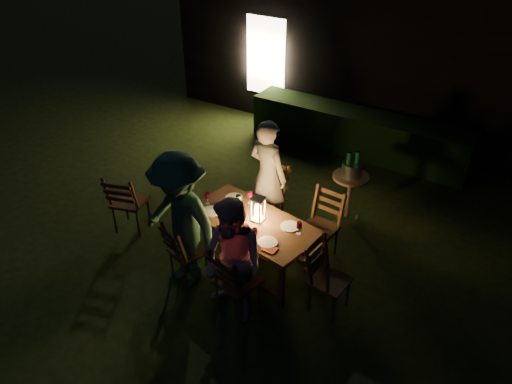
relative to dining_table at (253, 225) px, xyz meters
The scene contains 29 objects.
garden_envelope 6.33m from the dining_table, 86.22° to the left, with size 40.00×40.00×3.20m.
dining_table is the anchor object (origin of this frame).
chair_near_left 0.97m from the dining_table, 130.66° to the right, with size 0.53×0.55×0.93m.
chair_near_right 0.96m from the dining_table, 69.93° to the right, with size 0.54×0.56×1.02m.
chair_far_left 0.95m from the dining_table, 109.99° to the left, with size 0.58×0.61×1.07m.
chair_far_right 1.01m from the dining_table, 44.40° to the left, with size 0.49×0.52×1.01m.
chair_end 1.28m from the dining_table, 10.28° to the right, with size 0.50×0.47×0.98m.
chair_spare 2.02m from the dining_table, behind, with size 0.59×0.61×1.04m.
person_house_side 0.96m from the dining_table, 108.57° to the left, with size 0.63×0.42×1.73m, color beige.
person_opp_right 0.95m from the dining_table, 71.43° to the right, with size 0.79×0.61×1.62m, color #CD8DA1.
person_opp_left 0.98m from the dining_table, 128.94° to the right, with size 1.21×0.70×1.88m, color #2B5641.
lantern 0.24m from the dining_table, 34.82° to the left, with size 0.16×0.16×0.35m.
plate_far_left 0.60m from the dining_table, 148.02° to the left, with size 0.25×0.25×0.01m, color white.
plate_near_left 0.60m from the dining_table, 168.38° to the right, with size 0.25×0.25×0.01m, color white.
plate_far_right 0.51m from the dining_table, 15.87° to the left, with size 0.25×0.25×0.01m, color white.
plate_near_right 0.51m from the dining_table, 36.24° to the right, with size 0.25×0.25×0.01m, color white.
wineglass_a 0.44m from the dining_table, 126.79° to the left, with size 0.06×0.06×0.18m, color #59070F, non-canonical shape.
wineglass_b 0.75m from the dining_table, behind, with size 0.06×0.06×0.18m, color #59070F, non-canonical shape.
wineglass_c 0.44m from the dining_table, 53.21° to the right, with size 0.06×0.06×0.18m, color #59070F, non-canonical shape.
wineglass_d 0.67m from the dining_table, ahead, with size 0.06×0.06×0.18m, color #59070F, non-canonical shape.
wineglass_e 0.35m from the dining_table, 118.62° to the right, with size 0.06×0.06×0.18m, color silver, non-canonical shape.
bottle_table 0.33m from the dining_table, 169.82° to the left, with size 0.07×0.07×0.28m, color #0F471E.
napkin_left 0.36m from the dining_table, 125.30° to the right, with size 0.18×0.14×0.01m, color red.
napkin_right 0.63m from the dining_table, 38.79° to the right, with size 0.18×0.14×0.01m, color red.
phone 0.69m from the dining_table, 164.36° to the right, with size 0.14×0.07×0.01m, color black.
side_table 1.85m from the dining_table, 69.47° to the left, with size 0.55×0.55×0.73m.
ice_bucket 1.86m from the dining_table, 69.47° to the left, with size 0.30×0.30×0.22m, color #A5A8AD.
bottle_bucket_a 1.81m from the dining_table, 70.51° to the left, with size 0.07×0.07×0.32m, color #0F471E.
bottle_bucket_b 1.92m from the dining_table, 68.48° to the left, with size 0.07×0.07×0.32m, color #0F471E.
Camera 1 is at (2.40, -4.53, 4.55)m, focal length 35.00 mm.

